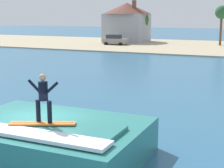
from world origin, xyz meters
name	(u,v)px	position (x,y,z in m)	size (l,w,h in m)	color
ground_plane	(41,150)	(0.00, 0.00, 0.00)	(260.00, 260.00, 0.00)	#2A5D7F
wave_crest	(49,139)	(0.65, -0.37, 0.67)	(6.85, 4.71, 1.42)	#2A7873
surfboard	(43,123)	(0.82, -0.99, 1.45)	(2.25, 1.29, 0.06)	orange
surfer	(43,95)	(0.84, -0.91, 2.44)	(1.22, 0.32, 1.70)	black
shoreline_bank	(217,47)	(0.00, 47.28, 0.08)	(120.00, 26.36, 0.17)	tan
car_near_shore	(115,40)	(-16.36, 44.44, 0.95)	(4.03, 2.21, 1.86)	gray
house_with_chimney	(127,21)	(-17.20, 51.82, 4.05)	(9.02, 9.02, 7.69)	#9EA3AD
tree_tall_bare	(140,20)	(-14.89, 52.63, 4.09)	(3.25, 3.25, 5.74)	brown
tree_short_bushy	(222,14)	(-0.01, 50.10, 5.31)	(2.16, 2.16, 6.59)	brown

